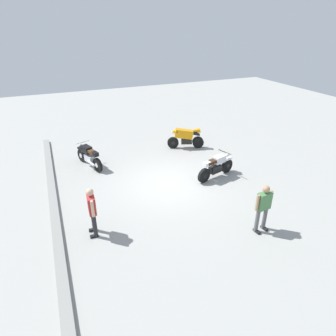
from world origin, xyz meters
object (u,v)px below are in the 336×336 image
Objects in this scene: motorcycle_orange_sportbike at (185,137)px; person_in_green_shirt at (263,206)px; motorcycle_black_cruiser at (89,156)px; person_in_red_shirt at (92,209)px; motorcycle_silver_cruiser at (216,167)px.

motorcycle_orange_sportbike is 1.13× the size of person_in_green_shirt.
motorcycle_black_cruiser is 1.20× the size of person_in_green_shirt.
motorcycle_black_cruiser is 5.06m from person_in_red_shirt.
motorcycle_silver_cruiser is 3.75m from person_in_green_shirt.
person_in_green_shirt is at bearing -168.43° from motorcycle_black_cruiser.
person_in_green_shirt is (-6.89, -4.35, 0.43)m from motorcycle_black_cruiser.
person_in_red_shirt reaches higher than motorcycle_silver_cruiser.
person_in_green_shirt reaches higher than motorcycle_silver_cruiser.
motorcycle_orange_sportbike is at bearing -107.34° from motorcycle_black_cruiser.
person_in_red_shirt is (-5.00, 0.65, 0.43)m from motorcycle_black_cruiser.
person_in_green_shirt is at bearing -114.65° from motorcycle_silver_cruiser.
person_in_red_shirt is 1.00× the size of person_in_green_shirt.
motorcycle_orange_sportbike is at bearing 168.04° from person_in_green_shirt.
motorcycle_orange_sportbike is 7.24m from person_in_green_shirt.
motorcycle_black_cruiser is at bearing -94.90° from person_in_red_shirt.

